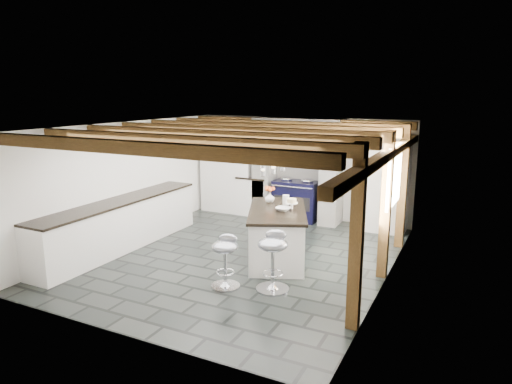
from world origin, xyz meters
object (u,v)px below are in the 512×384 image
at_px(bar_stool_near, 273,254).
at_px(range_cooker, 296,200).
at_px(kitchen_island, 277,234).
at_px(bar_stool_far, 225,255).

bearing_deg(bar_stool_near, range_cooker, 83.71).
height_order(range_cooker, bar_stool_near, range_cooker).
height_order(kitchen_island, bar_stool_far, kitchen_island).
xyz_separation_m(range_cooker, bar_stool_near, (1.08, -3.71, 0.10)).
height_order(range_cooker, bar_stool_far, range_cooker).
relative_size(range_cooker, bar_stool_near, 1.11).
bearing_deg(range_cooker, bar_stool_far, -84.09).
xyz_separation_m(kitchen_island, bar_stool_far, (-0.22, -1.41, 0.04)).
bearing_deg(bar_stool_far, kitchen_island, 61.74).
distance_m(range_cooker, bar_stool_near, 3.87).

